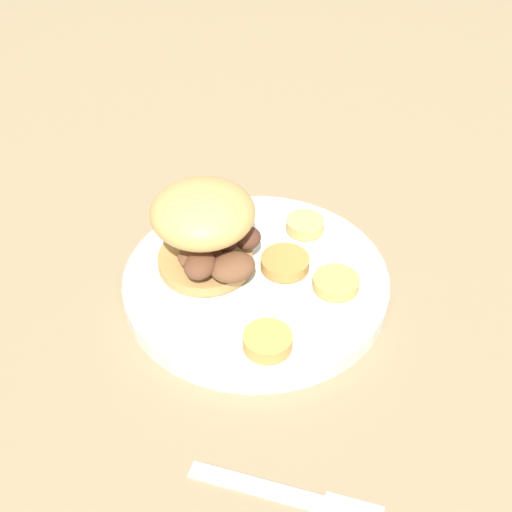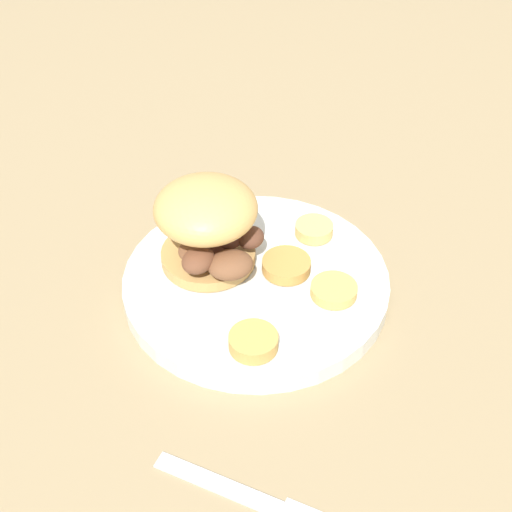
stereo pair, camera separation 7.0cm
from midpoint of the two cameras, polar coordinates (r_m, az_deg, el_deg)
The scene contains 8 objects.
ground_plane at distance 0.73m, azimuth -2.74°, elevation -2.82°, with size 4.00×4.00×0.00m, color #937F5B.
dinner_plate at distance 0.72m, azimuth -2.77°, elevation -2.16°, with size 0.27×0.27×0.02m.
sandwich at distance 0.70m, azimuth -6.89°, elevation 2.11°, with size 0.11×0.11×0.09m.
potato_round_0 at distance 0.70m, azimuth 3.60°, elevation -2.28°, with size 0.05×0.05×0.01m, color tan.
potato_round_1 at distance 0.64m, azimuth -2.19°, elevation -6.97°, with size 0.05×0.05×0.01m, color tan.
potato_round_2 at distance 0.72m, azimuth -0.41°, elevation -0.70°, with size 0.05×0.05×0.01m, color #BC8942.
potato_round_3 at distance 0.77m, azimuth 1.35°, elevation 2.41°, with size 0.04×0.04×0.01m, color #DBB766.
fork at distance 0.59m, azimuth -1.06°, elevation -18.75°, with size 0.11×0.13×0.00m.
Camera 1 is at (0.49, -0.19, 0.51)m, focal length 50.00 mm.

